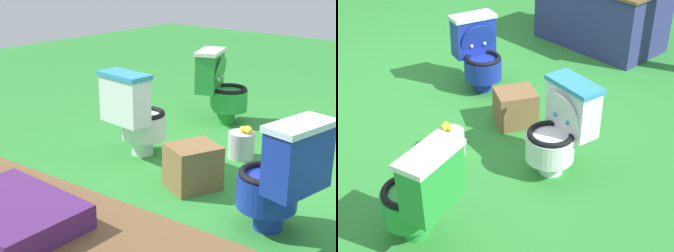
% 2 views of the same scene
% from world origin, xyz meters
% --- Properties ---
extents(ground, '(14.00, 14.00, 0.00)m').
position_xyz_m(ground, '(0.00, 0.00, 0.00)').
color(ground, '#2D8433').
extents(toilet_green, '(0.60, 0.55, 0.73)m').
position_xyz_m(toilet_green, '(1.41, -1.10, 0.37)').
color(toilet_green, green).
rests_on(toilet_green, ground).
extents(toilet_white, '(0.45, 0.52, 0.73)m').
position_xyz_m(toilet_white, '(1.41, 0.11, 0.37)').
color(toilet_white, white).
rests_on(toilet_white, ground).
extents(toilet_blue, '(0.56, 0.48, 0.73)m').
position_xyz_m(toilet_blue, '(-0.09, 0.45, 0.37)').
color(toilet_blue, '#192D9E').
rests_on(toilet_blue, ground).
extents(small_crate, '(0.41, 0.43, 0.32)m').
position_xyz_m(small_crate, '(0.69, 0.28, 0.16)').
color(small_crate, brown).
rests_on(small_crate, ground).
extents(lemon_bucket, '(0.22, 0.22, 0.28)m').
position_xyz_m(lemon_bucket, '(0.73, -0.43, 0.12)').
color(lemon_bucket, '#B7B7BF').
rests_on(lemon_bucket, ground).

